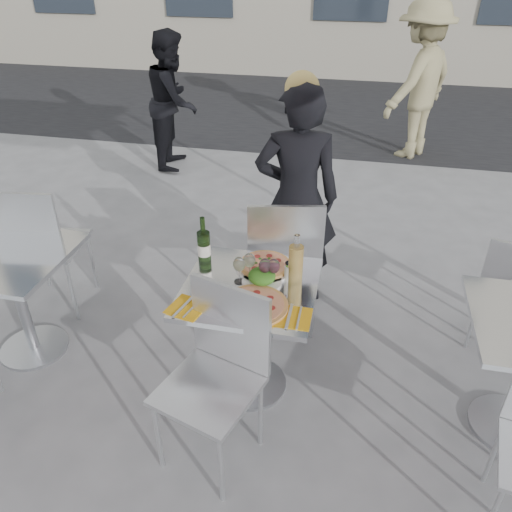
% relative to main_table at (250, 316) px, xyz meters
% --- Properties ---
extents(ground, '(80.00, 80.00, 0.00)m').
position_rel_main_table_xyz_m(ground, '(0.00, 0.00, -0.54)').
color(ground, slate).
extents(street_asphalt, '(24.00, 5.00, 0.00)m').
position_rel_main_table_xyz_m(street_asphalt, '(0.00, 6.50, -0.54)').
color(street_asphalt, black).
rests_on(street_asphalt, ground).
extents(main_table, '(0.72, 0.72, 0.75)m').
position_rel_main_table_xyz_m(main_table, '(0.00, 0.00, 0.00)').
color(main_table, '#B7BABF').
rests_on(main_table, ground).
extents(side_table_left, '(0.72, 0.72, 0.75)m').
position_rel_main_table_xyz_m(side_table_left, '(-1.50, 0.00, 0.00)').
color(side_table_left, '#B7BABF').
rests_on(side_table_left, ground).
extents(chair_far, '(0.55, 0.57, 1.03)m').
position_rel_main_table_xyz_m(chair_far, '(0.09, 0.58, 0.07)').
color(chair_far, silver).
rests_on(chair_far, ground).
extents(chair_near, '(0.56, 0.56, 0.97)m').
position_rel_main_table_xyz_m(chair_near, '(-0.06, -0.44, 0.03)').
color(chair_near, silver).
rests_on(chair_near, ground).
extents(side_chair_lfar, '(0.52, 0.53, 1.01)m').
position_rel_main_table_xyz_m(side_chair_lfar, '(-1.58, 0.42, 0.06)').
color(side_chair_lfar, silver).
rests_on(side_chair_lfar, ground).
extents(woman_diner, '(0.65, 0.49, 1.63)m').
position_rel_main_table_xyz_m(woman_diner, '(0.10, 1.01, 0.27)').
color(woman_diner, black).
rests_on(woman_diner, ground).
extents(pedestrian_a, '(0.69, 0.83, 1.56)m').
position_rel_main_table_xyz_m(pedestrian_a, '(-1.71, 3.41, 0.24)').
color(pedestrian_a, black).
rests_on(pedestrian_a, ground).
extents(pedestrian_b, '(1.23, 1.38, 1.85)m').
position_rel_main_table_xyz_m(pedestrian_b, '(1.10, 4.38, 0.39)').
color(pedestrian_b, '#9A8F63').
rests_on(pedestrian_b, ground).
extents(pizza_near, '(0.35, 0.35, 0.02)m').
position_rel_main_table_xyz_m(pizza_near, '(0.06, -0.18, 0.22)').
color(pizza_near, tan).
rests_on(pizza_near, main_table).
extents(pizza_far, '(0.33, 0.33, 0.03)m').
position_rel_main_table_xyz_m(pizza_far, '(0.04, 0.19, 0.23)').
color(pizza_far, white).
rests_on(pizza_far, main_table).
extents(salad_plate, '(0.22, 0.22, 0.09)m').
position_rel_main_table_xyz_m(salad_plate, '(0.06, 0.04, 0.25)').
color(salad_plate, white).
rests_on(salad_plate, main_table).
extents(wine_bottle, '(0.07, 0.08, 0.29)m').
position_rel_main_table_xyz_m(wine_bottle, '(-0.31, 0.17, 0.32)').
color(wine_bottle, '#2B4D1C').
rests_on(wine_bottle, main_table).
extents(carafe, '(0.08, 0.08, 0.29)m').
position_rel_main_table_xyz_m(carafe, '(0.23, 0.10, 0.33)').
color(carafe, '#E2BD60').
rests_on(carafe, main_table).
extents(sugar_shaker, '(0.06, 0.06, 0.11)m').
position_rel_main_table_xyz_m(sugar_shaker, '(0.20, 0.11, 0.26)').
color(sugar_shaker, white).
rests_on(sugar_shaker, main_table).
extents(wineglass_white_a, '(0.07, 0.07, 0.16)m').
position_rel_main_table_xyz_m(wineglass_white_a, '(-0.07, 0.03, 0.32)').
color(wineglass_white_a, white).
rests_on(wineglass_white_a, main_table).
extents(wineglass_white_b, '(0.07, 0.07, 0.16)m').
position_rel_main_table_xyz_m(wineglass_white_b, '(-0.02, 0.08, 0.32)').
color(wineglass_white_b, white).
rests_on(wineglass_white_b, main_table).
extents(wineglass_red_a, '(0.07, 0.07, 0.16)m').
position_rel_main_table_xyz_m(wineglass_red_a, '(0.07, 0.04, 0.32)').
color(wineglass_red_a, white).
rests_on(wineglass_red_a, main_table).
extents(wineglass_red_b, '(0.07, 0.07, 0.16)m').
position_rel_main_table_xyz_m(wineglass_red_b, '(0.12, 0.05, 0.32)').
color(wineglass_red_b, white).
rests_on(wineglass_red_b, main_table).
extents(napkin_left, '(0.22, 0.22, 0.01)m').
position_rel_main_table_xyz_m(napkin_left, '(-0.27, -0.26, 0.21)').
color(napkin_left, gold).
rests_on(napkin_left, main_table).
extents(napkin_right, '(0.18, 0.20, 0.01)m').
position_rel_main_table_xyz_m(napkin_right, '(0.27, -0.22, 0.21)').
color(napkin_right, gold).
rests_on(napkin_right, main_table).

